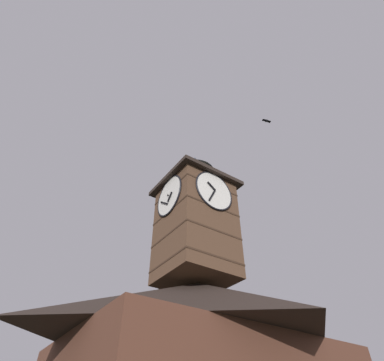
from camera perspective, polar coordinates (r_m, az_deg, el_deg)
name	(u,v)px	position (r m, az deg, el deg)	size (l,w,h in m)	color
clock_tower	(195,220)	(19.33, 0.60, -6.86)	(4.36, 4.36, 8.85)	brown
pine_tree_behind	(173,361)	(21.27, -3.41, -29.08)	(7.14, 7.14, 12.98)	#473323
moon	(160,334)	(56.63, -5.58, -25.17)	(1.88, 1.88, 1.88)	silver
flying_bird_high	(266,121)	(24.44, 12.92, 10.17)	(0.68, 0.34, 0.14)	black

